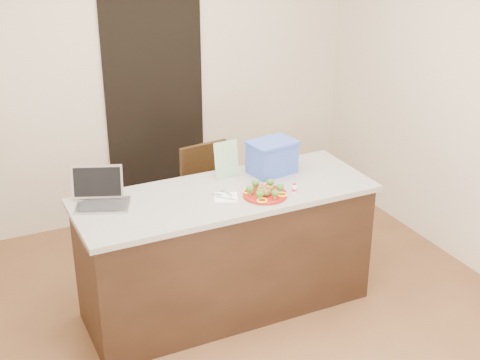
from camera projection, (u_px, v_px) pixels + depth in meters
name	position (u px, v px, depth m)	size (l,w,h in m)	color
ground	(241.00, 324.00, 4.71)	(4.00, 4.00, 0.00)	brown
room_shell	(241.00, 103.00, 4.05)	(4.00, 4.00, 4.00)	white
doorway	(156.00, 109.00, 5.98)	(0.90, 0.02, 2.00)	black
island	(226.00, 251.00, 4.73)	(2.06, 0.76, 0.92)	black
plate	(265.00, 194.00, 4.48)	(0.30, 0.30, 0.02)	maroon
meatballs	(264.00, 190.00, 4.47)	(0.12, 0.12, 0.04)	brown
broccoli	(265.00, 188.00, 4.46)	(0.25, 0.25, 0.04)	#285216
pepper_rings	(265.00, 193.00, 4.48)	(0.26, 0.26, 0.01)	#FFF31A
napkin	(226.00, 197.00, 4.46)	(0.15, 0.15, 0.01)	white
fork	(223.00, 196.00, 4.46)	(0.10, 0.16, 0.00)	silver
knife	(231.00, 197.00, 4.45)	(0.04, 0.21, 0.01)	silver
yogurt_bottle	(294.00, 189.00, 4.52)	(0.03, 0.03, 0.07)	white
laptop	(100.00, 194.00, 4.36)	(0.40, 0.38, 0.24)	#ACACB0
leaflet	(226.00, 159.00, 4.73)	(0.19, 0.00, 0.27)	silver
blue_box	(272.00, 157.00, 4.81)	(0.37, 0.29, 0.24)	#324FB6
chair	(209.00, 195.00, 5.40)	(0.47, 0.47, 0.94)	#321F0F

